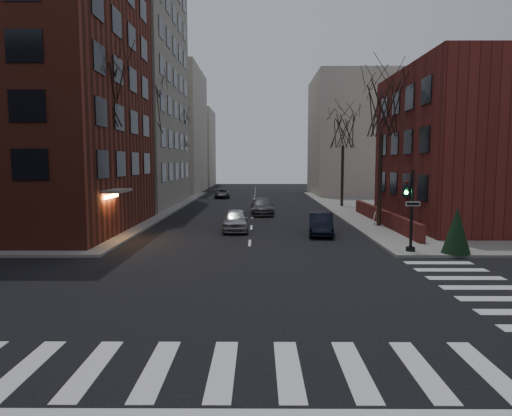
# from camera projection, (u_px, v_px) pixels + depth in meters

# --- Properties ---
(ground) EXTENTS (160.00, 160.00, 0.00)m
(ground) POSITION_uv_depth(u_px,v_px,m) (242.00, 315.00, 13.60)
(ground) COLOR black
(ground) RESTS_ON ground
(building_left_brick) EXTENTS (15.00, 15.00, 18.00)m
(building_left_brick) POSITION_uv_depth(u_px,v_px,m) (9.00, 92.00, 29.18)
(building_left_brick) COLOR maroon
(building_left_brick) RESTS_ON ground
(building_left_tan) EXTENTS (18.00, 18.00, 28.00)m
(building_left_tan) POSITION_uv_depth(u_px,v_px,m) (86.00, 68.00, 46.09)
(building_left_tan) COLOR gray
(building_left_tan) RESTS_ON ground
(building_right_brick) EXTENTS (12.00, 14.00, 11.00)m
(building_right_brick) POSITION_uv_depth(u_px,v_px,m) (487.00, 148.00, 31.85)
(building_right_brick) COLOR maroon
(building_right_brick) RESTS_ON ground
(low_wall_right) EXTENTS (0.35, 16.00, 1.00)m
(low_wall_right) POSITION_uv_depth(u_px,v_px,m) (382.00, 217.00, 32.38)
(low_wall_right) COLOR maroon
(low_wall_right) RESTS_ON sidewalk_far_right
(building_distant_la) EXTENTS (14.00, 16.00, 18.00)m
(building_distant_la) POSITION_uv_depth(u_px,v_px,m) (154.00, 131.00, 67.47)
(building_distant_la) COLOR #BBAF9E
(building_distant_la) RESTS_ON ground
(building_distant_ra) EXTENTS (14.00, 14.00, 16.00)m
(building_distant_ra) POSITION_uv_depth(u_px,v_px,m) (364.00, 136.00, 62.44)
(building_distant_ra) COLOR #BBAF9E
(building_distant_ra) RESTS_ON ground
(building_distant_lb) EXTENTS (10.00, 12.00, 14.00)m
(building_distant_lb) POSITION_uv_depth(u_px,v_px,m) (186.00, 148.00, 84.58)
(building_distant_lb) COLOR #BBAF9E
(building_distant_lb) RESTS_ON ground
(traffic_signal) EXTENTS (0.76, 0.44, 4.00)m
(traffic_signal) POSITION_uv_depth(u_px,v_px,m) (410.00, 216.00, 22.31)
(traffic_signal) COLOR black
(traffic_signal) RESTS_ON sidewalk_far_right
(tree_left_a) EXTENTS (4.18, 4.18, 10.26)m
(tree_left_a) POSITION_uv_depth(u_px,v_px,m) (100.00, 94.00, 26.71)
(tree_left_a) COLOR #2D231C
(tree_left_a) RESTS_ON sidewalk_far_left
(tree_left_b) EXTENTS (4.40, 4.40, 10.80)m
(tree_left_b) POSITION_uv_depth(u_px,v_px,m) (149.00, 110.00, 38.60)
(tree_left_b) COLOR #2D231C
(tree_left_b) RESTS_ON sidewalk_far_left
(tree_left_c) EXTENTS (3.96, 3.96, 9.72)m
(tree_left_c) POSITION_uv_depth(u_px,v_px,m) (178.00, 131.00, 52.62)
(tree_left_c) COLOR #2D231C
(tree_left_c) RESTS_ON sidewalk_far_left
(tree_right_a) EXTENTS (3.96, 3.96, 9.72)m
(tree_right_a) POSITION_uv_depth(u_px,v_px,m) (382.00, 110.00, 30.64)
(tree_right_a) COLOR #2D231C
(tree_right_a) RESTS_ON sidewalk_far_right
(tree_right_b) EXTENTS (3.74, 3.74, 9.18)m
(tree_right_b) POSITION_uv_depth(u_px,v_px,m) (343.00, 130.00, 44.61)
(tree_right_b) COLOR #2D231C
(tree_right_b) RESTS_ON sidewalk_far_right
(streetlamp_near) EXTENTS (0.36, 0.36, 6.28)m
(streetlamp_near) POSITION_uv_depth(u_px,v_px,m) (146.00, 166.00, 35.09)
(streetlamp_near) COLOR black
(streetlamp_near) RESTS_ON sidewalk_far_left
(streetlamp_far) EXTENTS (0.36, 0.36, 6.28)m
(streetlamp_far) POSITION_uv_depth(u_px,v_px,m) (187.00, 164.00, 54.99)
(streetlamp_far) COLOR black
(streetlamp_far) RESTS_ON sidewalk_far_left
(parked_sedan) EXTENTS (1.87, 4.22, 1.35)m
(parked_sedan) POSITION_uv_depth(u_px,v_px,m) (321.00, 224.00, 28.30)
(parked_sedan) COLOR black
(parked_sedan) RESTS_ON ground
(car_lane_silver) EXTENTS (1.85, 4.26, 1.43)m
(car_lane_silver) POSITION_uv_depth(u_px,v_px,m) (235.00, 220.00, 29.93)
(car_lane_silver) COLOR #A4A4AA
(car_lane_silver) RESTS_ON ground
(car_lane_gray) EXTENTS (2.06, 4.78, 1.37)m
(car_lane_gray) POSITION_uv_depth(u_px,v_px,m) (262.00, 207.00, 39.14)
(car_lane_gray) COLOR #47474C
(car_lane_gray) RESTS_ON ground
(car_lane_far) EXTENTS (2.27, 4.23, 1.13)m
(car_lane_far) POSITION_uv_depth(u_px,v_px,m) (222.00, 193.00, 57.05)
(car_lane_far) COLOR #39393E
(car_lane_far) RESTS_ON ground
(sandwich_board) EXTENTS (0.49, 0.61, 0.87)m
(sandwich_board) POSITION_uv_depth(u_px,v_px,m) (376.00, 218.00, 32.30)
(sandwich_board) COLOR white
(sandwich_board) RESTS_ON sidewalk_far_right
(evergreen_shrub) EXTENTS (1.72, 1.72, 2.22)m
(evergreen_shrub) POSITION_uv_depth(u_px,v_px,m) (457.00, 230.00, 21.87)
(evergreen_shrub) COLOR black
(evergreen_shrub) RESTS_ON sidewalk_far_right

